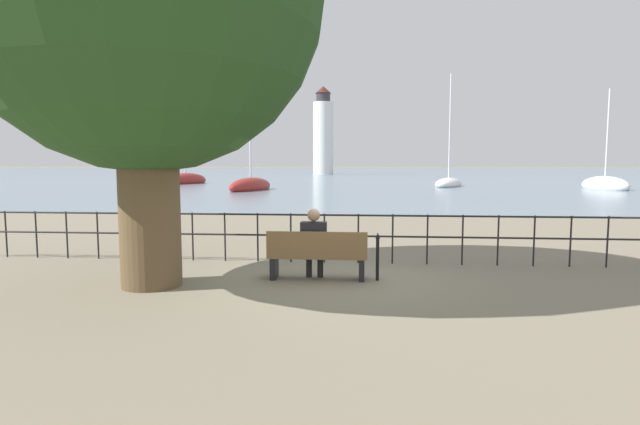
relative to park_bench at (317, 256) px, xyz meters
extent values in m
plane|color=#7A705B|center=(0.00, 0.06, -0.43)|extent=(1000.00, 1000.00, 0.00)
cube|color=slate|center=(0.00, 161.55, -0.43)|extent=(600.00, 300.00, 0.01)
cylinder|color=brown|center=(-2.81, -0.68, 0.99)|extent=(1.02, 1.02, 2.85)
cube|color=brown|center=(0.00, 0.06, -0.01)|extent=(1.80, 0.45, 0.05)
cube|color=brown|center=(0.00, -0.14, 0.24)|extent=(1.80, 0.04, 0.45)
cube|color=black|center=(-0.80, 0.06, -0.23)|extent=(0.10, 0.41, 0.40)
cube|color=black|center=(0.80, 0.06, -0.23)|extent=(0.10, 0.41, 0.40)
cylinder|color=black|center=(-0.17, 0.22, -0.21)|extent=(0.11, 0.11, 0.45)
cylinder|color=black|center=(0.04, 0.22, -0.21)|extent=(0.11, 0.11, 0.45)
cube|color=black|center=(-0.07, 0.13, 0.07)|extent=(0.40, 0.26, 0.14)
cube|color=black|center=(-0.07, 0.04, 0.32)|extent=(0.47, 0.24, 0.60)
sphere|color=#A87A5B|center=(-0.07, 0.04, 0.74)|extent=(0.23, 0.23, 0.23)
cylinder|color=black|center=(-7.20, 1.61, 0.09)|extent=(0.04, 0.04, 1.05)
cylinder|color=black|center=(-6.48, 1.61, 0.09)|extent=(0.04, 0.04, 1.05)
cylinder|color=black|center=(-5.76, 1.61, 0.09)|extent=(0.04, 0.04, 1.05)
cylinder|color=black|center=(-5.04, 1.61, 0.09)|extent=(0.04, 0.04, 1.05)
cylinder|color=black|center=(-4.32, 1.61, 0.09)|extent=(0.04, 0.04, 1.05)
cylinder|color=black|center=(-3.60, 1.61, 0.09)|extent=(0.04, 0.04, 1.05)
cylinder|color=black|center=(-2.88, 1.61, 0.09)|extent=(0.04, 0.04, 1.05)
cylinder|color=black|center=(-2.16, 1.61, 0.09)|extent=(0.04, 0.04, 1.05)
cylinder|color=black|center=(-1.44, 1.61, 0.09)|extent=(0.04, 0.04, 1.05)
cylinder|color=black|center=(-0.72, 1.61, 0.09)|extent=(0.04, 0.04, 1.05)
cylinder|color=black|center=(0.00, 1.61, 0.09)|extent=(0.04, 0.04, 1.05)
cylinder|color=black|center=(0.72, 1.61, 0.09)|extent=(0.04, 0.04, 1.05)
cylinder|color=black|center=(1.44, 1.61, 0.09)|extent=(0.04, 0.04, 1.05)
cylinder|color=black|center=(2.16, 1.61, 0.09)|extent=(0.04, 0.04, 1.05)
cylinder|color=black|center=(2.88, 1.61, 0.09)|extent=(0.04, 0.04, 1.05)
cylinder|color=black|center=(3.60, 1.61, 0.09)|extent=(0.04, 0.04, 1.05)
cylinder|color=black|center=(4.32, 1.61, 0.09)|extent=(0.04, 0.04, 1.05)
cylinder|color=black|center=(5.04, 1.61, 0.09)|extent=(0.04, 0.04, 1.05)
cylinder|color=black|center=(5.76, 1.61, 0.09)|extent=(0.04, 0.04, 1.05)
cylinder|color=black|center=(0.00, 1.61, 0.59)|extent=(15.85, 0.04, 0.04)
cylinder|color=black|center=(0.00, 1.61, 0.14)|extent=(15.85, 0.04, 0.04)
cylinder|color=black|center=(1.09, 0.05, -0.05)|extent=(0.06, 0.06, 0.77)
cone|color=black|center=(1.09, 0.05, 0.39)|extent=(0.09, 0.09, 0.10)
ellipsoid|color=white|center=(21.00, 34.96, -0.11)|extent=(3.08, 5.77, 1.61)
cylinder|color=silver|center=(21.00, 34.96, 4.14)|extent=(0.14, 0.14, 7.53)
ellipsoid|color=white|center=(8.85, 39.44, -0.19)|extent=(4.30, 6.50, 1.21)
cylinder|color=silver|center=(8.85, 39.44, 5.14)|extent=(0.14, 0.14, 9.94)
ellipsoid|color=maroon|center=(-8.31, 30.92, -0.14)|extent=(3.25, 6.78, 1.49)
cylinder|color=silver|center=(-8.31, 30.92, 4.28)|extent=(0.14, 0.14, 7.93)
ellipsoid|color=maroon|center=(-18.51, 43.95, -0.10)|extent=(4.14, 6.95, 1.67)
cylinder|color=silver|center=(-18.51, 43.95, 5.78)|extent=(0.14, 0.14, 10.76)
cylinder|color=white|center=(-7.91, 98.04, 7.18)|extent=(4.26, 4.26, 15.23)
cylinder|color=#2D2D33|center=(-7.91, 98.04, 15.73)|extent=(2.99, 2.99, 1.86)
cone|color=#4C1E19|center=(-7.91, 98.04, 17.40)|extent=(3.41, 3.41, 1.49)
camera|label=1|loc=(0.83, -8.85, 1.65)|focal=28.00mm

